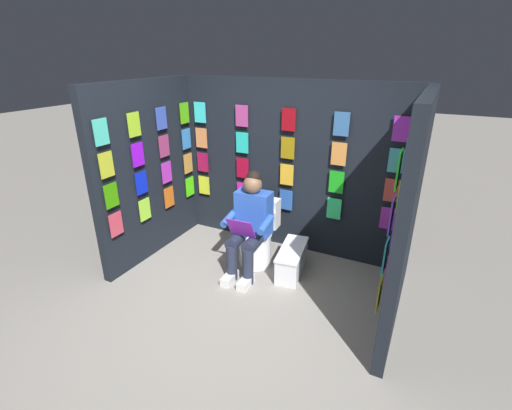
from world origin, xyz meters
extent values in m
plane|color=gray|center=(0.00, 0.00, 0.00)|extent=(30.00, 30.00, 0.00)
cube|color=black|center=(0.00, -1.74, 1.06)|extent=(2.94, 0.10, 2.11)
cube|color=yellow|center=(1.24, -1.65, 0.66)|extent=(0.17, 0.01, 0.26)
cube|color=#CD1D98|center=(0.62, -1.65, 0.66)|extent=(0.17, 0.01, 0.26)
cube|color=blue|center=(0.00, -1.65, 0.66)|extent=(0.17, 0.01, 0.26)
cube|color=#2BE571|center=(-0.62, -1.65, 0.66)|extent=(0.17, 0.01, 0.26)
cube|color=purple|center=(-1.24, -1.65, 0.66)|extent=(0.17, 0.01, 0.26)
cube|color=maroon|center=(1.24, -1.65, 0.99)|extent=(0.17, 0.01, 0.26)
cube|color=#A50A28|center=(0.62, -1.65, 0.99)|extent=(0.17, 0.01, 0.26)
cube|color=gold|center=(0.00, -1.65, 0.99)|extent=(0.17, 0.01, 0.26)
cube|color=#18AB1A|center=(-0.62, -1.65, 0.99)|extent=(0.17, 0.01, 0.26)
cube|color=#B73935|center=(-1.24, -1.65, 0.99)|extent=(0.17, 0.01, 0.26)
cube|color=#E18144|center=(1.24, -1.65, 1.33)|extent=(0.17, 0.01, 0.26)
cube|color=#21CBB8|center=(0.62, -1.65, 1.33)|extent=(0.17, 0.01, 0.26)
cube|color=#96760F|center=(0.00, -1.65, 1.33)|extent=(0.17, 0.01, 0.26)
cube|color=#E08B3F|center=(-0.62, -1.65, 1.33)|extent=(0.17, 0.01, 0.26)
cube|color=teal|center=(-1.24, -1.65, 1.33)|extent=(0.17, 0.01, 0.26)
cube|color=#35D5DD|center=(1.24, -1.65, 1.66)|extent=(0.17, 0.01, 0.26)
cube|color=#AB3A82|center=(0.62, -1.65, 1.66)|extent=(0.17, 0.01, 0.26)
cube|color=maroon|center=(0.00, -1.65, 1.66)|extent=(0.17, 0.01, 0.26)
cube|color=#34639E|center=(-0.62, -1.65, 1.66)|extent=(0.17, 0.01, 0.26)
cube|color=purple|center=(-1.24, -1.65, 1.66)|extent=(0.17, 0.01, 0.26)
cube|color=black|center=(-1.47, -0.84, 1.06)|extent=(0.10, 1.69, 2.11)
cube|color=#21DA9B|center=(-1.38, -1.52, 0.66)|extent=(0.01, 0.17, 0.26)
cube|color=#33E0BB|center=(-1.38, -1.07, 0.66)|extent=(0.01, 0.17, 0.26)
cube|color=#C62DD7|center=(-1.38, -0.62, 0.66)|extent=(0.01, 0.17, 0.26)
cube|color=#9A920F|center=(-1.38, -0.17, 0.66)|extent=(0.01, 0.17, 0.26)
cube|color=#4EC922|center=(-1.38, -1.52, 0.99)|extent=(0.01, 0.17, 0.26)
cube|color=#4ADE59|center=(-1.38, -1.07, 0.99)|extent=(0.01, 0.17, 0.26)
cube|color=#5C1AEA|center=(-1.38, -0.62, 0.99)|extent=(0.01, 0.17, 0.26)
cube|color=teal|center=(-1.38, -0.17, 0.99)|extent=(0.01, 0.17, 0.26)
cube|color=orange|center=(-1.38, -1.52, 1.33)|extent=(0.01, 0.17, 0.26)
cube|color=red|center=(-1.38, -1.07, 1.33)|extent=(0.01, 0.17, 0.26)
cube|color=#51D825|center=(-1.38, -0.62, 1.33)|extent=(0.01, 0.17, 0.26)
cube|color=#5D38C9|center=(-1.38, -0.17, 1.33)|extent=(0.01, 0.17, 0.26)
cube|color=#5B14A0|center=(-1.38, -1.52, 1.66)|extent=(0.01, 0.17, 0.26)
cube|color=#AA402F|center=(-1.38, -1.07, 1.66)|extent=(0.01, 0.17, 0.26)
cube|color=teal|center=(-1.38, -0.62, 1.66)|extent=(0.01, 0.17, 0.26)
cube|color=#25E125|center=(-1.38, -0.17, 1.66)|extent=(0.01, 0.17, 0.26)
cube|color=black|center=(1.47, -0.84, 1.06)|extent=(0.10, 1.69, 2.11)
cube|color=#CE3F51|center=(1.38, -0.17, 0.66)|extent=(0.01, 0.17, 0.26)
cube|color=#A1EC39|center=(1.38, -0.62, 0.66)|extent=(0.01, 0.17, 0.26)
cube|color=orange|center=(1.38, -1.07, 0.66)|extent=(0.01, 0.17, 0.26)
cube|color=#44E813|center=(1.38, -1.52, 0.66)|extent=(0.01, 0.17, 0.26)
cube|color=#39970A|center=(1.38, -0.17, 0.99)|extent=(0.01, 0.17, 0.26)
cube|color=#0D23E2|center=(1.38, -0.62, 0.99)|extent=(0.01, 0.17, 0.26)
cube|color=#B931C4|center=(1.38, -1.07, 0.99)|extent=(0.01, 0.17, 0.26)
cube|color=gold|center=(1.38, -1.52, 0.99)|extent=(0.01, 0.17, 0.26)
cube|color=gold|center=(1.38, -0.17, 1.33)|extent=(0.01, 0.17, 0.26)
cube|color=#8E12EA|center=(1.38, -0.62, 1.33)|extent=(0.01, 0.17, 0.26)
cube|color=#9D3669|center=(1.38, -1.07, 1.33)|extent=(0.01, 0.17, 0.26)
cube|color=#2F7CD2|center=(1.38, -1.52, 1.33)|extent=(0.01, 0.17, 0.26)
cube|color=#43C8B1|center=(1.38, -0.17, 1.66)|extent=(0.01, 0.17, 0.26)
cube|color=#9AD027|center=(1.38, -0.62, 1.66)|extent=(0.01, 0.17, 0.26)
cube|color=#3952BD|center=(1.38, -1.07, 1.66)|extent=(0.01, 0.17, 0.26)
cube|color=#51B10F|center=(1.38, -1.52, 1.66)|extent=(0.01, 0.17, 0.26)
cylinder|color=white|center=(0.16, -1.09, 0.20)|extent=(0.38, 0.38, 0.40)
cylinder|color=white|center=(0.16, -1.09, 0.41)|extent=(0.41, 0.41, 0.02)
cube|color=white|center=(0.17, -1.35, 0.58)|extent=(0.39, 0.20, 0.36)
cylinder|color=white|center=(0.16, -1.26, 0.58)|extent=(0.39, 0.08, 0.39)
cube|color=blue|center=(0.16, -1.06, 0.68)|extent=(0.41, 0.24, 0.52)
sphere|color=brown|center=(0.15, -1.03, 1.04)|extent=(0.21, 0.21, 0.21)
sphere|color=black|center=(0.16, -1.06, 1.11)|extent=(0.17, 0.17, 0.17)
cylinder|color=#23283D|center=(0.05, -0.86, 0.44)|extent=(0.17, 0.41, 0.15)
cylinder|color=#23283D|center=(0.25, -0.85, 0.44)|extent=(0.17, 0.41, 0.15)
cylinder|color=#23283D|center=(0.04, -0.68, 0.21)|extent=(0.12, 0.12, 0.42)
cylinder|color=#23283D|center=(0.24, -0.67, 0.21)|extent=(0.12, 0.12, 0.42)
cube|color=white|center=(0.04, -0.62, 0.04)|extent=(0.12, 0.26, 0.09)
cube|color=white|center=(0.24, -0.61, 0.04)|extent=(0.12, 0.26, 0.09)
cylinder|color=blue|center=(-0.07, -0.89, 0.66)|extent=(0.10, 0.31, 0.13)
cylinder|color=blue|center=(0.37, -0.87, 0.66)|extent=(0.10, 0.31, 0.13)
cube|color=purple|center=(0.14, -0.72, 0.64)|extent=(0.31, 0.14, 0.23)
cube|color=silver|center=(-0.31, -1.10, 0.15)|extent=(0.34, 0.67, 0.29)
cube|color=white|center=(-0.31, -1.10, 0.31)|extent=(0.35, 0.69, 0.03)
camera|label=1|loc=(-1.58, 2.36, 2.39)|focal=25.71mm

